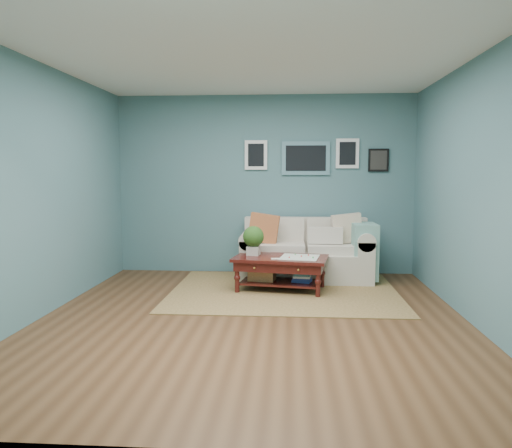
{
  "coord_description": "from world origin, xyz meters",
  "views": [
    {
      "loc": [
        0.4,
        -5.11,
        1.55
      ],
      "look_at": [
        -0.03,
        1.0,
        0.91
      ],
      "focal_mm": 35.0,
      "sensor_mm": 36.0,
      "label": 1
    }
  ],
  "objects": [
    {
      "name": "coffee_table",
      "position": [
        0.21,
        1.32,
        0.37
      ],
      "size": [
        1.29,
        0.87,
        0.83
      ],
      "rotation": [
        0.0,
        0.0,
        -0.16
      ],
      "color": "black",
      "rests_on": "ground"
    },
    {
      "name": "room_shell",
      "position": [
        0.02,
        0.06,
        1.36
      ],
      "size": [
        5.0,
        5.02,
        2.7
      ],
      "color": "brown",
      "rests_on": "ground"
    },
    {
      "name": "loveseat",
      "position": [
        0.7,
        2.03,
        0.4
      ],
      "size": [
        1.9,
        0.86,
        0.98
      ],
      "color": "beige",
      "rests_on": "ground"
    },
    {
      "name": "area_rug",
      "position": [
        0.32,
        1.24,
        0.01
      ],
      "size": [
        2.9,
        2.32,
        0.01
      ],
      "primitive_type": "cube",
      "color": "brown",
      "rests_on": "ground"
    }
  ]
}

